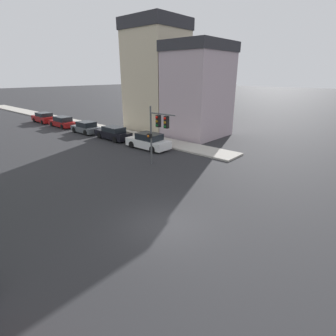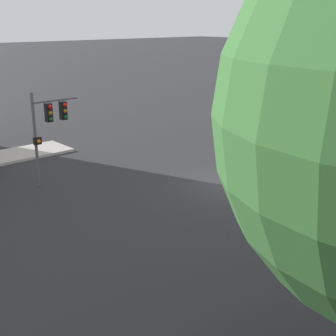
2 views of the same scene
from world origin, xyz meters
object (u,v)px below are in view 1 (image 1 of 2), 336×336
(parked_car_2, at_px, (86,128))
(parked_car_3, at_px, (63,122))
(parked_car_4, at_px, (44,118))
(traffic_signal, at_px, (158,126))
(parked_car_0, at_px, (148,141))
(parked_car_1, at_px, (113,133))

(parked_car_2, relative_size, parked_car_3, 0.87)
(parked_car_2, height_order, parked_car_4, parked_car_4)
(parked_car_2, bearing_deg, traffic_signal, 169.11)
(traffic_signal, xyz_separation_m, parked_car_3, (3.12, 21.05, -2.48))
(traffic_signal, bearing_deg, parked_car_4, -97.82)
(parked_car_0, bearing_deg, parked_car_1, -2.84)
(parked_car_1, bearing_deg, parked_car_2, 3.09)
(parked_car_1, height_order, parked_car_2, parked_car_1)
(parked_car_0, bearing_deg, parked_car_4, -1.49)
(parked_car_0, relative_size, parked_car_2, 1.10)
(traffic_signal, height_order, parked_car_1, traffic_signal)
(traffic_signal, distance_m, parked_car_0, 5.70)
(parked_car_2, bearing_deg, parked_car_1, -178.12)
(parked_car_3, bearing_deg, parked_car_2, 179.13)
(parked_car_1, bearing_deg, parked_car_0, -179.79)
(parked_car_0, xyz_separation_m, parked_car_2, (0.03, 10.92, -0.05))
(parked_car_0, distance_m, parked_car_2, 10.92)
(parked_car_1, relative_size, parked_car_2, 1.16)
(parked_car_0, distance_m, parked_car_1, 5.71)
(parked_car_0, relative_size, parked_car_1, 0.95)
(traffic_signal, relative_size, parked_car_4, 0.99)
(parked_car_1, distance_m, parked_car_2, 5.21)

